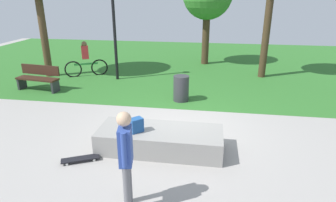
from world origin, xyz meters
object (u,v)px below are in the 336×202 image
(concrete_ledge, at_px, (160,140))
(backpack_on_ledge, at_px, (136,125))
(skateboard_by_ledge, at_px, (80,159))
(skater_performing_trick, at_px, (126,154))
(cyclist_on_bicycle, at_px, (86,62))
(park_bench_near_path, at_px, (39,77))
(trash_bin, at_px, (181,88))
(lamp_post, at_px, (114,21))

(concrete_ledge, relative_size, backpack_on_ledge, 8.82)
(concrete_ledge, xyz_separation_m, skateboard_by_ledge, (-1.61, -0.76, -0.19))
(skater_performing_trick, bearing_deg, cyclist_on_bicycle, 117.96)
(cyclist_on_bicycle, bearing_deg, backpack_on_ledge, -57.40)
(backpack_on_ledge, distance_m, park_bench_near_path, 6.04)
(concrete_ledge, bearing_deg, trash_bin, 88.08)
(skater_performing_trick, distance_m, cyclist_on_bicycle, 8.70)
(concrete_ledge, bearing_deg, cyclist_on_bicycle, 126.71)
(trash_bin, bearing_deg, concrete_ledge, -91.92)
(skater_performing_trick, relative_size, trash_bin, 2.04)
(backpack_on_ledge, relative_size, skater_performing_trick, 0.18)
(backpack_on_ledge, distance_m, trash_bin, 3.52)
(concrete_ledge, bearing_deg, skater_performing_trick, -95.57)
(backpack_on_ledge, distance_m, skater_performing_trick, 1.86)
(skater_performing_trick, xyz_separation_m, cyclist_on_bicycle, (-4.07, 7.68, -0.39))
(lamp_post, relative_size, trash_bin, 4.52)
(park_bench_near_path, bearing_deg, skater_performing_trick, -48.08)
(concrete_ledge, bearing_deg, backpack_on_ledge, -162.51)
(lamp_post, bearing_deg, park_bench_near_path, -142.97)
(backpack_on_ledge, height_order, park_bench_near_path, park_bench_near_path)
(backpack_on_ledge, relative_size, lamp_post, 0.08)
(cyclist_on_bicycle, bearing_deg, concrete_ledge, -53.29)
(lamp_post, relative_size, cyclist_on_bicycle, 2.35)
(park_bench_near_path, xyz_separation_m, lamp_post, (2.40, 1.81, 1.89))
(cyclist_on_bicycle, bearing_deg, skateboard_by_ledge, -67.72)
(concrete_ledge, distance_m, skater_performing_trick, 2.11)
(trash_bin, distance_m, cyclist_on_bicycle, 5.00)
(concrete_ledge, height_order, skater_performing_trick, skater_performing_trick)
(park_bench_near_path, bearing_deg, lamp_post, 37.03)
(skateboard_by_ledge, relative_size, lamp_post, 0.21)
(park_bench_near_path, xyz_separation_m, trash_bin, (5.31, -0.33, -0.05))
(concrete_ledge, distance_m, park_bench_near_path, 6.35)
(backpack_on_ledge, relative_size, cyclist_on_bicycle, 0.19)
(concrete_ledge, distance_m, skateboard_by_ledge, 1.79)
(skateboard_by_ledge, bearing_deg, skater_performing_trick, -40.14)
(concrete_ledge, xyz_separation_m, cyclist_on_bicycle, (-4.26, 5.72, 0.38))
(skater_performing_trick, bearing_deg, skateboard_by_ledge, 139.86)
(park_bench_near_path, bearing_deg, backpack_on_ledge, -38.86)
(skater_performing_trick, height_order, trash_bin, skater_performing_trick)
(cyclist_on_bicycle, bearing_deg, park_bench_near_path, -114.14)
(concrete_ledge, distance_m, lamp_post, 6.48)
(skateboard_by_ledge, distance_m, lamp_post, 6.72)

